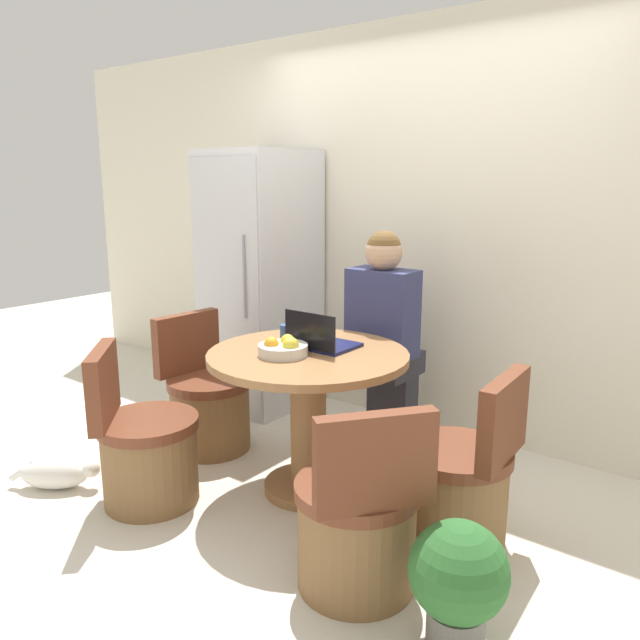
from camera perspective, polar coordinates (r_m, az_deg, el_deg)
ground_plane at (r=3.39m, az=-2.68°, el=-15.88°), size 12.00×12.00×0.00m
wall_back at (r=4.11m, az=9.58°, el=8.09°), size 7.00×0.06×2.60m
refrigerator at (r=4.48m, az=-5.52°, el=3.56°), size 0.64×0.70×1.82m
dining_table at (r=3.24m, az=-1.09°, el=-6.94°), size 1.03×1.03×0.77m
chair_left_side at (r=3.91m, az=-10.22°, el=-7.71°), size 0.51×0.51×0.82m
chair_near_left_corner at (r=3.36m, az=-15.66°, el=-11.55°), size 0.58×0.58×0.82m
chair_near_right_corner at (r=2.63m, az=3.52°, el=-18.36°), size 0.58×0.58×0.82m
chair_right_side at (r=2.98m, az=12.55°, el=-14.63°), size 0.51×0.51×0.82m
person_seated at (r=3.75m, az=6.02°, el=-0.92°), size 0.40×0.37×1.34m
laptop at (r=3.24m, az=0.07°, el=-1.92°), size 0.32×0.26×0.20m
fruit_bowl at (r=3.11m, az=-3.39°, el=-2.59°), size 0.25×0.25×0.10m
coffee_cup at (r=3.36m, az=-3.05°, el=-1.21°), size 0.07×0.07×0.09m
cat at (r=3.72m, az=-22.99°, el=-12.76°), size 0.42×0.35×0.17m
potted_plant at (r=2.40m, az=12.52°, el=-22.07°), size 0.35×0.35×0.48m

